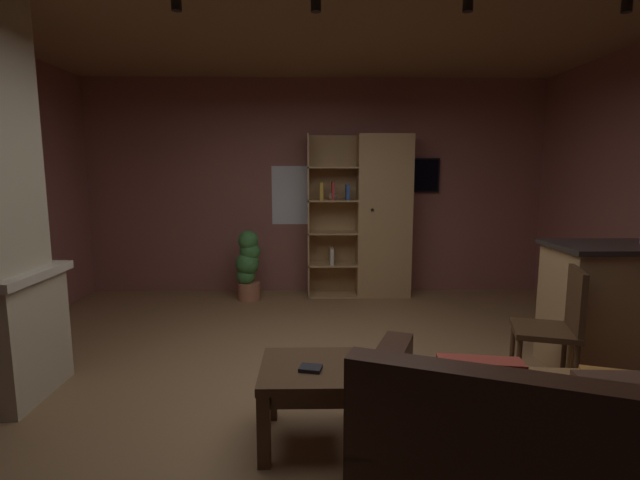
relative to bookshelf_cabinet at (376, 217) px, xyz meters
name	(u,v)px	position (x,y,z in m)	size (l,w,h in m)	color
floor	(321,390)	(-0.76, -2.64, -1.02)	(5.91, 5.78, 0.02)	olive
wall_back	(316,187)	(-0.76, 0.27, 0.37)	(6.03, 0.06, 2.76)	#8E544C
window_pane_back	(296,195)	(-1.03, 0.24, 0.26)	(0.63, 0.01, 0.76)	white
bookshelf_cabinet	(376,217)	(0.00, 0.00, 0.00)	(1.30, 0.41, 2.04)	tan
kitchen_bar_counter	(634,307)	(1.74, -2.35, -0.50)	(1.35, 0.65, 1.02)	tan
leather_couch	(535,463)	(0.16, -4.02, -0.70)	(1.72, 1.35, 0.84)	#382116
coffee_table	(312,381)	(-0.83, -3.31, -0.64)	(0.60, 0.58, 0.46)	#4C331E
table_book_0	(311,368)	(-0.84, -3.37, -0.54)	(0.12, 0.10, 0.02)	black
dining_chair	(557,322)	(0.91, -2.74, -0.48)	(0.52, 0.52, 0.92)	#4C331E
potted_floor_plant	(248,264)	(-1.61, -0.22, -0.56)	(0.31, 0.30, 0.87)	#B77051
wall_mounted_tv	(409,175)	(0.45, 0.21, 0.52)	(0.78, 0.06, 0.44)	black
track_light_spot_0	(8,5)	(-2.85, -2.54, 1.68)	(0.07, 0.07, 0.09)	black
track_light_spot_1	(176,4)	(-1.72, -2.59, 1.68)	(0.07, 0.07, 0.09)	black
track_light_spot_2	(316,5)	(-0.80, -2.58, 1.68)	(0.07, 0.07, 0.09)	black
track_light_spot_3	(468,5)	(0.22, -2.61, 1.68)	(0.07, 0.07, 0.09)	black
track_light_spot_4	(627,5)	(1.29, -2.61, 1.68)	(0.07, 0.07, 0.09)	black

